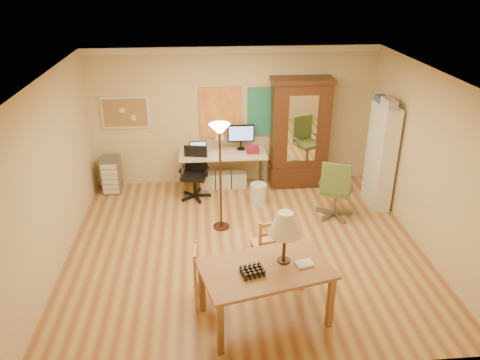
{
  "coord_description": "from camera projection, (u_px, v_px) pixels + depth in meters",
  "views": [
    {
      "loc": [
        -0.61,
        -6.23,
        4.09
      ],
      "look_at": [
        -0.06,
        0.3,
        1.02
      ],
      "focal_mm": 35.0,
      "sensor_mm": 36.0,
      "label": 1
    }
  ],
  "objects": [
    {
      "name": "office_chair_green",
      "position": [
        335.0,
        202.0,
        8.14
      ],
      "size": [
        0.67,
        0.67,
        1.09
      ],
      "color": "slate",
      "rests_on": "floor"
    },
    {
      "name": "office_chair_black",
      "position": [
        195.0,
        184.0,
        8.86
      ],
      "size": [
        0.6,
        0.6,
        0.98
      ],
      "color": "black",
      "rests_on": "floor"
    },
    {
      "name": "art_panel_left",
      "position": [
        220.0,
        113.0,
        9.0
      ],
      "size": [
        0.8,
        0.04,
        1.0
      ],
      "primitive_type": "cube",
      "color": "yellow",
      "rests_on": "floor"
    },
    {
      "name": "corkboard",
      "position": [
        125.0,
        113.0,
        8.84
      ],
      "size": [
        0.9,
        0.04,
        0.62
      ],
      "primitive_type": "cube",
      "color": "tan",
      "rests_on": "floor"
    },
    {
      "name": "torchiere_lamp",
      "position": [
        220.0,
        146.0,
        7.32
      ],
      "size": [
        0.33,
        0.33,
        1.83
      ],
      "color": "#42221A",
      "rests_on": "floor"
    },
    {
      "name": "dining_table",
      "position": [
        273.0,
        255.0,
        5.57
      ],
      "size": [
        1.72,
        1.27,
        1.44
      ],
      "color": "brown",
      "rests_on": "floor"
    },
    {
      "name": "crown_molding",
      "position": [
        233.0,
        49.0,
        8.51
      ],
      "size": [
        5.5,
        0.08,
        0.12
      ],
      "primitive_type": "cube",
      "color": "white",
      "rests_on": "floor"
    },
    {
      "name": "computer_desk",
      "position": [
        224.0,
        166.0,
        9.14
      ],
      "size": [
        1.66,
        0.73,
        1.26
      ],
      "color": "beige",
      "rests_on": "floor"
    },
    {
      "name": "floor",
      "position": [
        245.0,
        246.0,
        7.4
      ],
      "size": [
        5.5,
        5.5,
        0.0
      ],
      "primitive_type": "plane",
      "color": "#975935",
      "rests_on": "ground"
    },
    {
      "name": "armoire",
      "position": [
        299.0,
        140.0,
        9.13
      ],
      "size": [
        1.17,
        0.55,
        2.15
      ],
      "color": "#331E0E",
      "rests_on": "floor"
    },
    {
      "name": "art_panel_right",
      "position": [
        267.0,
        112.0,
        9.07
      ],
      "size": [
        0.75,
        0.04,
        0.95
      ],
      "primitive_type": "cube",
      "color": "teal",
      "rests_on": "floor"
    },
    {
      "name": "wastebin",
      "position": [
        258.0,
        194.0,
        8.66
      ],
      "size": [
        0.31,
        0.31,
        0.38
      ],
      "primitive_type": "cylinder",
      "color": "silver",
      "rests_on": "floor"
    },
    {
      "name": "drawer_cart",
      "position": [
        112.0,
        175.0,
        9.05
      ],
      "size": [
        0.35,
        0.42,
        0.69
      ],
      "color": "slate",
      "rests_on": "floor"
    },
    {
      "name": "ladder_chair_left",
      "position": [
        207.0,
        277.0,
        6.04
      ],
      "size": [
        0.39,
        0.41,
        0.84
      ],
      "color": "tan",
      "rests_on": "floor"
    },
    {
      "name": "ladder_chair_back",
      "position": [
        269.0,
        246.0,
        6.63
      ],
      "size": [
        0.5,
        0.48,
        0.92
      ],
      "color": "tan",
      "rests_on": "floor"
    },
    {
      "name": "bookshelf",
      "position": [
        381.0,
        156.0,
        8.34
      ],
      "size": [
        0.28,
        0.75,
        1.89
      ],
      "color": "white",
      "rests_on": "floor"
    }
  ]
}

